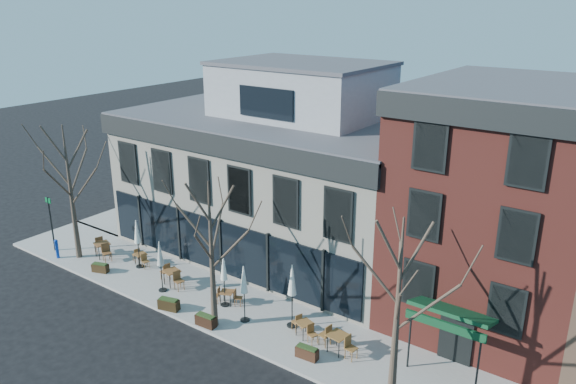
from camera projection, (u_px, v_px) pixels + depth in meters
The scene contains 25 objects.
ground at pixel (224, 278), 30.85m from camera, with size 120.00×120.00×0.00m, color black.
sidewalk_front at pixel (243, 312), 27.38m from camera, with size 33.50×4.70×0.15m, color gray.
sidewalk_side at pixel (165, 205), 41.66m from camera, with size 4.50×12.00×0.15m, color gray.
corner_building at pixel (279, 174), 33.16m from camera, with size 18.39×10.39×11.10m.
red_brick_building at pixel (504, 205), 25.62m from camera, with size 8.20×11.78×11.18m.
tree_corner at pixel (71, 191), 31.73m from camera, with size 3.93×3.98×7.92m.
tree_mid at pixel (212, 254), 24.96m from camera, with size 3.50×3.55×7.04m.
tree_right at pixel (397, 312), 19.89m from camera, with size 3.72×3.77×7.48m.
sign_pole at pixel (51, 221), 33.32m from camera, with size 0.50×0.10×3.40m.
call_box at pixel (57, 248), 32.73m from camera, with size 0.25×0.24×1.19m.
cafe_set_0 at pixel (103, 248), 32.92m from camera, with size 2.05×1.11×1.06m.
cafe_set_1 at pixel (141, 258), 31.98m from camera, with size 1.59×0.75×0.82m.
cafe_set_2 at pixel (172, 276), 29.66m from camera, with size 1.97×0.92×1.01m.
cafe_set_3 at pixel (227, 296), 27.81m from camera, with size 1.61×1.00×0.84m.
cafe_set_4 at pixel (304, 328), 25.11m from camera, with size 1.70×0.96×0.88m.
cafe_set_5 at pixel (338, 341), 23.99m from camera, with size 1.99×0.88×1.03m.
umbrella_0 at pixel (137, 234), 31.17m from camera, with size 0.46×0.46×2.85m.
umbrella_1 at pixel (160, 256), 28.59m from camera, with size 0.45×0.45×2.79m.
umbrella_2 at pixel (224, 270), 27.20m from camera, with size 0.44×0.44×2.72m.
umbrella_3 at pixel (244, 282), 25.85m from camera, with size 0.46×0.46×2.85m.
umbrella_4 at pixel (292, 283), 25.34m from camera, with size 0.50×0.50×3.14m.
planter_0 at pixel (100, 268), 31.15m from camera, with size 0.99×0.66×0.52m.
planter_1 at pixel (169, 304), 27.36m from camera, with size 1.12×0.68×0.58m.
planter_2 at pixel (206, 320), 25.98m from camera, with size 1.04×0.47×0.57m.
planter_3 at pixel (307, 352), 23.64m from camera, with size 1.01×0.47×0.55m.
Camera 1 is at (19.09, -20.30, 14.50)m, focal length 35.00 mm.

